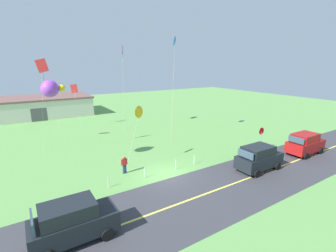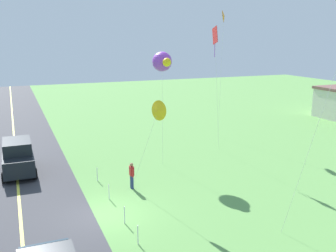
{
  "view_description": "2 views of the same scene",
  "coord_description": "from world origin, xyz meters",
  "px_view_note": "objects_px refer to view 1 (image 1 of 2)",
  "views": [
    {
      "loc": [
        -9.88,
        -15.73,
        9.15
      ],
      "look_at": [
        1.08,
        1.67,
        3.84
      ],
      "focal_mm": 25.49,
      "sensor_mm": 36.0,
      "label": 1
    },
    {
      "loc": [
        18.04,
        -3.9,
        8.83
      ],
      "look_at": [
        0.3,
        3.4,
        4.45
      ],
      "focal_mm": 41.1,
      "sensor_mm": 36.0,
      "label": 2
    }
  ],
  "objects_px": {
    "kite_blue_mid": "(42,67)",
    "kite_orange_near": "(51,89)",
    "person_adult_near": "(124,164)",
    "warehouse_distant": "(36,107)",
    "stop_sign": "(261,134)",
    "car_suv_foreground": "(259,158)",
    "kite_pink_drift": "(122,52)",
    "car_parked_west_near": "(73,221)",
    "kite_cyan_top": "(74,89)",
    "kite_yellow_high": "(175,41)",
    "car_parked_east_near": "(305,143)",
    "kite_red_low": "(140,112)"
  },
  "relations": [
    {
      "from": "kite_blue_mid",
      "to": "warehouse_distant",
      "type": "height_order",
      "value": "kite_blue_mid"
    },
    {
      "from": "car_suv_foreground",
      "to": "kite_red_low",
      "type": "height_order",
      "value": "kite_red_low"
    },
    {
      "from": "stop_sign",
      "to": "kite_orange_near",
      "type": "bearing_deg",
      "value": 162.12
    },
    {
      "from": "kite_pink_drift",
      "to": "kite_cyan_top",
      "type": "xyz_separation_m",
      "value": [
        -5.63,
        4.96,
        -5.1
      ]
    },
    {
      "from": "kite_red_low",
      "to": "kite_yellow_high",
      "type": "xyz_separation_m",
      "value": [
        7.67,
        5.79,
        6.77
      ]
    },
    {
      "from": "car_suv_foreground",
      "to": "kite_pink_drift",
      "type": "xyz_separation_m",
      "value": [
        -4.73,
        19.05,
        9.67
      ]
    },
    {
      "from": "stop_sign",
      "to": "kite_cyan_top",
      "type": "height_order",
      "value": "kite_cyan_top"
    },
    {
      "from": "car_suv_foreground",
      "to": "car_parked_west_near",
      "type": "xyz_separation_m",
      "value": [
        -15.79,
        -0.54,
        0.0
      ]
    },
    {
      "from": "kite_orange_near",
      "to": "car_parked_east_near",
      "type": "bearing_deg",
      "value": -23.01
    },
    {
      "from": "kite_blue_mid",
      "to": "kite_cyan_top",
      "type": "distance_m",
      "value": 11.74
    },
    {
      "from": "person_adult_near",
      "to": "warehouse_distant",
      "type": "height_order",
      "value": "warehouse_distant"
    },
    {
      "from": "car_parked_east_near",
      "to": "kite_cyan_top",
      "type": "distance_m",
      "value": 30.26
    },
    {
      "from": "car_parked_east_near",
      "to": "kite_cyan_top",
      "type": "xyz_separation_m",
      "value": [
        -17.81,
        24.03,
        4.57
      ]
    },
    {
      "from": "warehouse_distant",
      "to": "car_suv_foreground",
      "type": "bearing_deg",
      "value": -68.03
    },
    {
      "from": "car_parked_west_near",
      "to": "kite_orange_near",
      "type": "relative_size",
      "value": 0.56
    },
    {
      "from": "stop_sign",
      "to": "kite_cyan_top",
      "type": "xyz_separation_m",
      "value": [
        -14.86,
        20.79,
        3.92
      ]
    },
    {
      "from": "stop_sign",
      "to": "car_parked_east_near",
      "type": "bearing_deg",
      "value": -47.62
    },
    {
      "from": "person_adult_near",
      "to": "warehouse_distant",
      "type": "relative_size",
      "value": 0.09
    },
    {
      "from": "kite_orange_near",
      "to": "kite_cyan_top",
      "type": "distance_m",
      "value": 15.3
    },
    {
      "from": "car_parked_west_near",
      "to": "car_parked_east_near",
      "type": "bearing_deg",
      "value": 1.25
    },
    {
      "from": "car_parked_west_near",
      "to": "kite_pink_drift",
      "type": "relative_size",
      "value": 0.37
    },
    {
      "from": "kite_pink_drift",
      "to": "kite_cyan_top",
      "type": "height_order",
      "value": "kite_pink_drift"
    },
    {
      "from": "stop_sign",
      "to": "kite_red_low",
      "type": "relative_size",
      "value": 0.46
    },
    {
      "from": "kite_yellow_high",
      "to": "car_parked_east_near",
      "type": "bearing_deg",
      "value": -56.78
    },
    {
      "from": "kite_red_low",
      "to": "kite_pink_drift",
      "type": "xyz_separation_m",
      "value": [
        3.62,
        12.44,
        5.78
      ]
    },
    {
      "from": "car_parked_east_near",
      "to": "kite_pink_drift",
      "type": "relative_size",
      "value": 0.37
    },
    {
      "from": "stop_sign",
      "to": "kite_blue_mid",
      "type": "distance_m",
      "value": 23.3
    },
    {
      "from": "kite_yellow_high",
      "to": "kite_cyan_top",
      "type": "distance_m",
      "value": 16.28
    },
    {
      "from": "kite_blue_mid",
      "to": "car_parked_west_near",
      "type": "bearing_deg",
      "value": -92.95
    },
    {
      "from": "car_parked_east_near",
      "to": "person_adult_near",
      "type": "bearing_deg",
      "value": 162.26
    },
    {
      "from": "stop_sign",
      "to": "kite_blue_mid",
      "type": "height_order",
      "value": "kite_blue_mid"
    },
    {
      "from": "kite_red_low",
      "to": "kite_orange_near",
      "type": "xyz_separation_m",
      "value": [
        -6.62,
        2.88,
        2.18
      ]
    },
    {
      "from": "person_adult_near",
      "to": "kite_orange_near",
      "type": "height_order",
      "value": "kite_orange_near"
    },
    {
      "from": "stop_sign",
      "to": "person_adult_near",
      "type": "relative_size",
      "value": 1.6
    },
    {
      "from": "kite_orange_near",
      "to": "kite_pink_drift",
      "type": "bearing_deg",
      "value": 42.98
    },
    {
      "from": "car_suv_foreground",
      "to": "kite_pink_drift",
      "type": "relative_size",
      "value": 0.37
    },
    {
      "from": "car_suv_foreground",
      "to": "car_parked_west_near",
      "type": "bearing_deg",
      "value": -178.05
    },
    {
      "from": "car_parked_west_near",
      "to": "kite_blue_mid",
      "type": "xyz_separation_m",
      "value": [
        0.73,
        14.26,
        7.73
      ]
    },
    {
      "from": "kite_yellow_high",
      "to": "stop_sign",
      "type": "bearing_deg",
      "value": -60.58
    },
    {
      "from": "car_parked_west_near",
      "to": "person_adult_near",
      "type": "xyz_separation_m",
      "value": [
        5.4,
        6.22,
        -0.29
      ]
    },
    {
      "from": "car_suv_foreground",
      "to": "warehouse_distant",
      "type": "bearing_deg",
      "value": 111.97
    },
    {
      "from": "car_parked_east_near",
      "to": "kite_yellow_high",
      "type": "xyz_separation_m",
      "value": [
        -8.14,
        12.43,
        10.66
      ]
    },
    {
      "from": "kite_orange_near",
      "to": "person_adult_near",
      "type": "bearing_deg",
      "value": -39.71
    },
    {
      "from": "stop_sign",
      "to": "kite_yellow_high",
      "type": "relative_size",
      "value": 0.21
    },
    {
      "from": "person_adult_near",
      "to": "kite_blue_mid",
      "type": "height_order",
      "value": "kite_blue_mid"
    },
    {
      "from": "person_adult_near",
      "to": "kite_orange_near",
      "type": "bearing_deg",
      "value": -57.02
    },
    {
      "from": "kite_blue_mid",
      "to": "kite_orange_near",
      "type": "bearing_deg",
      "value": -89.02
    },
    {
      "from": "kite_blue_mid",
      "to": "kite_pink_drift",
      "type": "distance_m",
      "value": 11.78
    },
    {
      "from": "person_adult_near",
      "to": "car_parked_west_near",
      "type": "bearing_deg",
      "value": 31.68
    },
    {
      "from": "car_parked_east_near",
      "to": "kite_blue_mid",
      "type": "distance_m",
      "value": 27.48
    }
  ]
}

